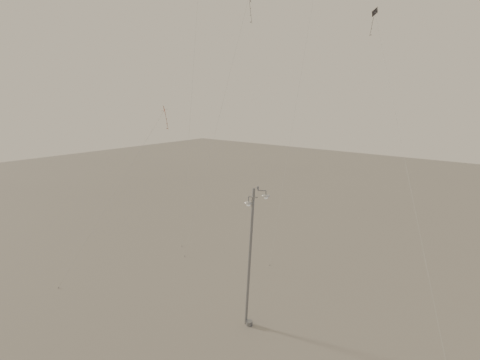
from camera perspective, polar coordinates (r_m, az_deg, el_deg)
The scene contains 5 objects.
ground at distance 28.08m, azimuth -2.79°, elevation -19.09°, with size 160.00×160.00×0.00m, color gray.
street_lamp at distance 23.99m, azimuth 1.72°, elevation -11.18°, with size 1.66×0.88×9.51m.
kite_1 at distance 32.42m, azimuth -0.77°, elevation 18.50°, with size 5.47×3.48×22.94m.
kite_3 at distance 30.17m, azimuth -14.80°, elevation 4.42°, with size 5.32×7.53×14.07m.
kite_4 at distance 28.10m, azimuth 21.68°, elevation 13.70°, with size 9.95×12.28×21.27m.
Camera 1 is at (15.95, -17.82, 14.72)m, focal length 28.00 mm.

